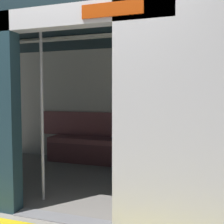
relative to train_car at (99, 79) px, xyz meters
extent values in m
plane|color=gray|center=(-0.08, 1.18, -1.46)|extent=(60.00, 60.00, 0.00)
cube|color=silver|center=(-1.15, 1.20, -0.42)|extent=(1.07, 0.12, 2.08)
cube|color=black|center=(-1.15, 1.21, -0.17)|extent=(0.59, 0.02, 0.55)
cube|color=silver|center=(-0.08, 1.18, 0.52)|extent=(2.15, 0.16, 0.20)
cube|color=#BF3F0C|center=(-0.61, 1.27, 0.52)|extent=(0.56, 0.02, 0.12)
cube|color=#15272E|center=(-0.08, -0.07, 0.68)|extent=(6.40, 2.64, 0.12)
cube|color=gray|center=(-0.08, -0.07, -1.46)|extent=(6.08, 2.48, 0.01)
cube|color=silver|center=(-0.08, -1.31, -0.42)|extent=(6.08, 0.10, 2.08)
cube|color=#935156|center=(-0.08, -1.25, -0.79)|extent=(3.52, 0.06, 0.45)
cube|color=white|center=(-0.08, -0.07, 0.59)|extent=(4.48, 0.16, 0.03)
cube|color=gray|center=(-0.08, 1.18, -1.45)|extent=(1.07, 0.19, 0.01)
cube|color=#935156|center=(-0.08, -1.03, -1.06)|extent=(2.83, 0.44, 0.09)
cube|color=brown|center=(-0.08, -0.83, -1.28)|extent=(2.83, 0.04, 0.36)
cube|color=#4C8CC6|center=(-0.34, -1.01, -0.76)|extent=(0.39, 0.24, 0.50)
sphere|color=tan|center=(-0.34, -1.01, -0.42)|extent=(0.21, 0.21, 0.21)
sphere|color=brown|center=(-0.34, -1.02, -0.38)|extent=(0.19, 0.19, 0.19)
cylinder|color=#4C8CC6|center=(-0.57, -0.99, -0.73)|extent=(0.08, 0.08, 0.44)
cylinder|color=#4C8CC6|center=(-0.10, -0.97, -0.73)|extent=(0.08, 0.08, 0.44)
cylinder|color=#38334C|center=(-0.44, -0.81, -0.96)|extent=(0.15, 0.41, 0.14)
cylinder|color=#38334C|center=(-0.26, -0.80, -0.96)|extent=(0.15, 0.41, 0.14)
cylinder|color=#38334C|center=(-0.44, -0.61, -1.22)|extent=(0.10, 0.10, 0.41)
cylinder|color=#38334C|center=(-0.27, -0.60, -1.22)|extent=(0.10, 0.10, 0.41)
cube|color=black|center=(-0.45, -0.56, -1.43)|extent=(0.11, 0.22, 0.06)
cube|color=black|center=(-0.27, -0.55, -1.43)|extent=(0.11, 0.22, 0.06)
cube|color=#262D4C|center=(-0.76, -1.05, -0.93)|extent=(0.26, 0.14, 0.17)
cube|color=#1A2035|center=(-0.76, -0.98, -0.93)|extent=(0.02, 0.01, 0.14)
cube|color=#26598C|center=(0.06, -1.05, -1.00)|extent=(0.24, 0.27, 0.03)
cylinder|color=silver|center=(0.40, 0.80, -0.43)|extent=(0.04, 0.04, 2.06)
cylinder|color=silver|center=(-0.55, 0.74, -0.43)|extent=(0.04, 0.04, 2.06)
camera|label=1|loc=(-1.39, 3.56, -0.20)|focal=44.25mm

